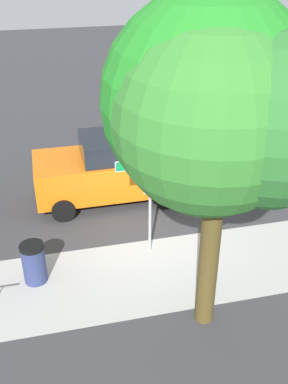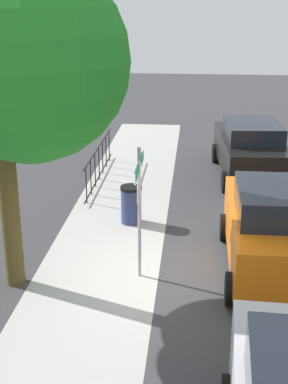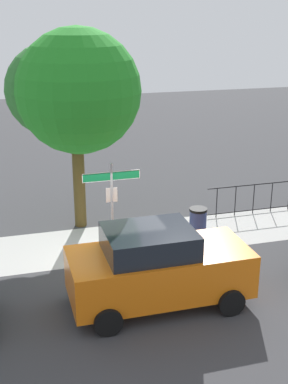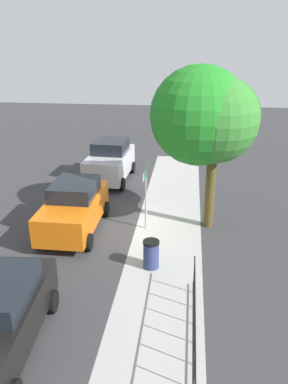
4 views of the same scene
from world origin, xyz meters
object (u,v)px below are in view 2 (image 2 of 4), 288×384
street_sign (139,188)px  trash_bin (131,204)px  car_black (251,149)px  car_orange (274,229)px  shade_tree (6,64)px

street_sign → trash_bin: (2.79, 0.50, -1.45)m
car_black → trash_bin: car_black is taller
trash_bin → car_orange: bearing=-125.4°
shade_tree → trash_bin: shade_tree is taller
street_sign → car_orange: street_sign is taller
street_sign → car_black: bearing=-22.4°
car_orange → trash_bin: size_ratio=4.34×
shade_tree → car_orange: (1.08, -5.05, -3.43)m
shade_tree → car_black: bearing=-34.4°
street_sign → shade_tree: (-0.61, 2.28, 2.47)m
street_sign → trash_bin: street_sign is taller
car_orange → shade_tree: bearing=102.1°
car_orange → car_black: car_orange is taller
street_sign → shade_tree: 3.42m
street_sign → car_black: 7.48m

